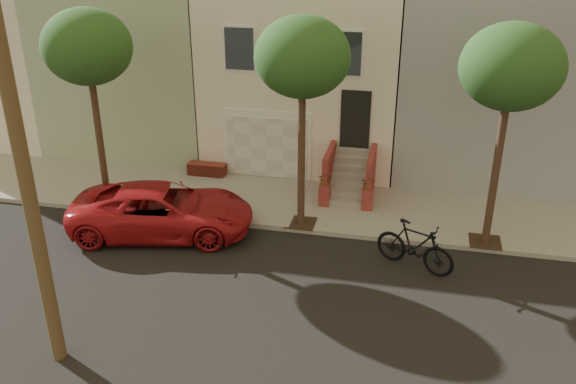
# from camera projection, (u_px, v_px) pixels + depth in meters

# --- Properties ---
(ground) EXTENTS (90.00, 90.00, 0.00)m
(ground) POSITION_uv_depth(u_px,v_px,m) (233.00, 293.00, 15.76)
(ground) COLOR black
(ground) RESTS_ON ground
(sidewalk) EXTENTS (40.00, 3.70, 0.15)m
(sidewalk) POSITION_uv_depth(u_px,v_px,m) (280.00, 202.00, 20.47)
(sidewalk) COLOR gray
(sidewalk) RESTS_ON ground
(house_row) EXTENTS (33.10, 11.70, 7.00)m
(house_row) POSITION_uv_depth(u_px,v_px,m) (313.00, 59.00, 24.16)
(house_row) COLOR beige
(house_row) RESTS_ON sidewalk
(tree_left) EXTENTS (2.70, 2.57, 6.30)m
(tree_left) POSITION_uv_depth(u_px,v_px,m) (87.00, 48.00, 18.10)
(tree_left) COLOR #2D2116
(tree_left) RESTS_ON sidewalk
(tree_mid) EXTENTS (2.70, 2.57, 6.30)m
(tree_mid) POSITION_uv_depth(u_px,v_px,m) (302.00, 58.00, 16.83)
(tree_mid) COLOR #2D2116
(tree_mid) RESTS_ON sidewalk
(tree_right) EXTENTS (2.70, 2.57, 6.30)m
(tree_right) POSITION_uv_depth(u_px,v_px,m) (512.00, 68.00, 15.75)
(tree_right) COLOR #2D2116
(tree_right) RESTS_ON sidewalk
(pickup_truck) EXTENTS (5.81, 3.50, 1.51)m
(pickup_truck) POSITION_uv_depth(u_px,v_px,m) (162.00, 210.00, 18.41)
(pickup_truck) COLOR #B21920
(pickup_truck) RESTS_ON ground
(motorcycle) EXTENTS (2.35, 1.53, 1.37)m
(motorcycle) POSITION_uv_depth(u_px,v_px,m) (415.00, 246.00, 16.57)
(motorcycle) COLOR black
(motorcycle) RESTS_ON ground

